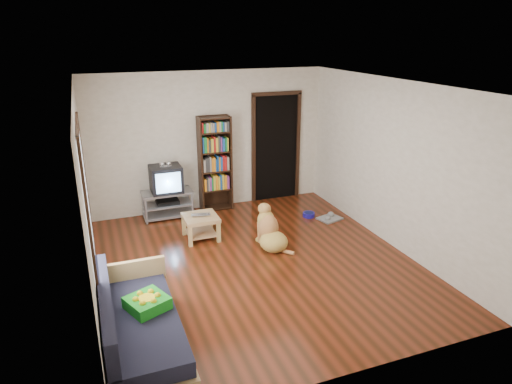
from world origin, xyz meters
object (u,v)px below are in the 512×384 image
object	(u,v)px
tv_stand	(168,203)
coffee_table	(201,223)
grey_rag	(330,219)
laptop	(201,216)
dog	(270,232)
dog_bowl	(309,215)
green_cushion	(147,303)
bookshelf	(215,159)
crt_tv	(166,178)
sofa	(139,330)

from	to	relation	value
tv_stand	coffee_table	world-z (taller)	tv_stand
grey_rag	laptop	bearing A→B (deg)	179.49
tv_stand	laptop	bearing A→B (deg)	-73.47
coffee_table	dog	size ratio (longest dim) A/B	0.66
dog_bowl	tv_stand	distance (m)	2.62
laptop	dog	size ratio (longest dim) A/B	0.38
dog_bowl	coffee_table	bearing A→B (deg)	-174.60
green_cushion	bookshelf	world-z (taller)	bookshelf
bookshelf	green_cushion	bearing A→B (deg)	-116.60
coffee_table	crt_tv	bearing A→B (deg)	106.64
grey_rag	coffee_table	size ratio (longest dim) A/B	0.73
grey_rag	coffee_table	bearing A→B (deg)	178.77
crt_tv	dog	world-z (taller)	crt_tv
green_cushion	sofa	size ratio (longest dim) A/B	0.22
dog_bowl	bookshelf	size ratio (longest dim) A/B	0.12
laptop	tv_stand	size ratio (longest dim) A/B	0.35
green_cushion	dog_bowl	xyz separation A→B (m)	(3.29, 2.58, -0.45)
tv_stand	crt_tv	distance (m)	0.47
tv_stand	dog	distance (m)	2.22
dog_bowl	grey_rag	size ratio (longest dim) A/B	0.55
grey_rag	dog	distance (m)	1.60
tv_stand	sofa	xyz separation A→B (m)	(-0.97, -3.63, -0.01)
crt_tv	dog_bowl	bearing A→B (deg)	-21.09
laptop	tv_stand	bearing A→B (deg)	119.04
dog_bowl	grey_rag	bearing A→B (deg)	-39.81
sofa	grey_rag	bearing A→B (deg)	33.54
laptop	sofa	bearing A→B (deg)	-105.38
bookshelf	dog	size ratio (longest dim) A/B	2.17
dog	dog_bowl	bearing A→B (deg)	37.68
dog	bookshelf	bearing A→B (deg)	100.24
grey_rag	coffee_table	distance (m)	2.41
laptop	grey_rag	size ratio (longest dim) A/B	0.78
tv_stand	bookshelf	distance (m)	1.20
dog_bowl	grey_rag	world-z (taller)	dog_bowl
laptop	dog	xyz separation A→B (m)	(0.95, -0.66, -0.16)
sofa	dog	bearing A→B (deg)	38.85
laptop	grey_rag	world-z (taller)	laptop
tv_stand	dog	size ratio (longest dim) A/B	1.09
green_cushion	bookshelf	xyz separation A→B (m)	(1.80, 3.60, 0.51)
tv_stand	dog_bowl	bearing A→B (deg)	-20.64
tv_stand	dog	world-z (taller)	dog
laptop	sofa	size ratio (longest dim) A/B	0.17
dog	crt_tv	bearing A→B (deg)	125.29
coffee_table	green_cushion	bearing A→B (deg)	-116.54
tv_stand	bookshelf	size ratio (longest dim) A/B	0.50
sofa	laptop	bearing A→B (deg)	62.11
bookshelf	coffee_table	xyz separation A→B (m)	(-0.61, -1.21, -0.72)
laptop	tv_stand	distance (m)	1.21
green_cushion	grey_rag	bearing A→B (deg)	9.66
grey_rag	green_cushion	bearing A→B (deg)	-146.99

